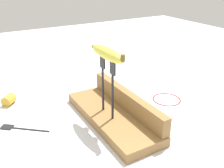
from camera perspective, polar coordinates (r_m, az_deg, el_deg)
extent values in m
plane|color=silver|center=(0.83, 0.00, -8.19)|extent=(3.00, 3.00, 0.00)
cube|color=olive|center=(0.83, 0.00, -7.30)|extent=(0.39, 0.14, 0.03)
cube|color=olive|center=(0.83, 3.45, -3.60)|extent=(0.38, 0.03, 0.06)
cylinder|color=black|center=(0.80, -2.04, -1.25)|extent=(0.01, 0.01, 0.15)
cube|color=black|center=(0.77, -2.14, 4.86)|extent=(0.03, 0.01, 0.04)
cylinder|color=black|center=(0.75, 0.13, -2.96)|extent=(0.01, 0.01, 0.15)
cube|color=black|center=(0.72, 0.14, 3.48)|extent=(0.03, 0.01, 0.04)
ellipsoid|color=#DBD147|center=(0.73, -1.06, 6.85)|extent=(0.17, 0.04, 0.04)
cylinder|color=brown|center=(0.66, 2.42, 5.84)|extent=(0.01, 0.01, 0.02)
sphere|color=#3F2D19|center=(0.80, -4.05, 8.32)|extent=(0.01, 0.01, 0.01)
cylinder|color=black|center=(0.83, -17.75, -9.56)|extent=(0.08, 0.10, 0.01)
cube|color=black|center=(0.86, -22.45, -8.79)|extent=(0.04, 0.04, 0.01)
cylinder|color=gold|center=(0.99, -22.09, -3.27)|extent=(0.06, 0.06, 0.04)
cylinder|color=beige|center=(1.01, -21.43, -2.71)|extent=(0.02, 0.03, 0.03)
torus|color=red|center=(0.98, 12.11, -3.31)|extent=(0.11, 0.11, 0.00)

